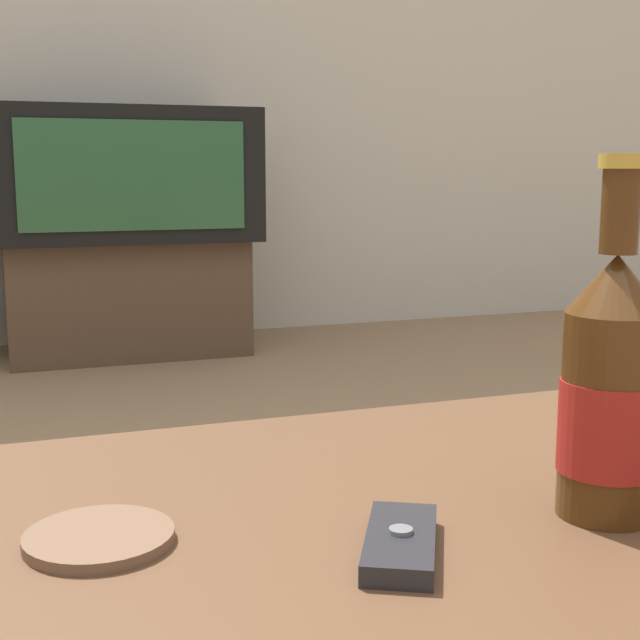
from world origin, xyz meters
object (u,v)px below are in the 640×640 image
Objects in this scene: tv_stand at (126,296)px; beer_bottle at (610,390)px; television at (122,175)px; cell_phone at (403,545)px.

tv_stand is 2.72m from beer_bottle.
beer_bottle is at bearing -90.52° from tv_stand.
tv_stand is 0.43m from television.
tv_stand is at bearing 89.48° from beer_bottle.
television reaches higher than cell_phone.
cell_phone is at bearing -93.99° from television.
beer_bottle is 0.19m from cell_phone.
cell_phone is (-0.19, -2.72, 0.21)m from tv_stand.
television is 7.71× the size of cell_phone.
beer_bottle reaches higher than tv_stand.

